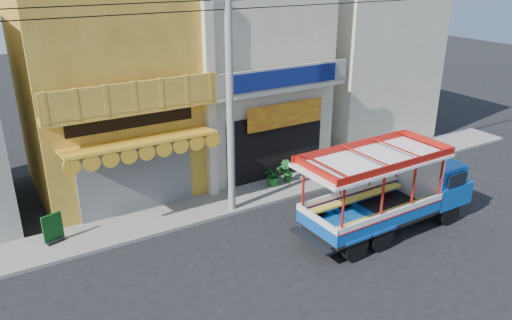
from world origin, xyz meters
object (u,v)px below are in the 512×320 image
Objects in this scene: utility_pole at (233,78)px; potted_plant_a at (273,175)px; songthaew_truck at (398,188)px; potted_plant_b at (287,171)px; green_sign at (53,230)px; potted_plant_c at (320,160)px.

utility_pole is 31.94× the size of potted_plant_a.
utility_pole is at bearing 136.79° from songthaew_truck.
songthaew_truck is at bearing 159.45° from potted_plant_b.
green_sign is (-6.31, 0.91, -4.49)m from utility_pole.
green_sign is at bearing 56.38° from potted_plant_b.
potted_plant_a is 0.95× the size of potted_plant_b.
potted_plant_b is 1.04× the size of potted_plant_c.
potted_plant_a is 0.99× the size of potted_plant_c.
songthaew_truck is 11.62m from green_sign.
utility_pole is 31.71× the size of potted_plant_c.
potted_plant_b is (-1.20, 4.96, -0.91)m from songthaew_truck.
utility_pole reaches higher than potted_plant_a.
songthaew_truck reaches higher than potted_plant_b.
green_sign is at bearing 171.78° from utility_pole.
potted_plant_c is (1.98, 0.30, -0.02)m from potted_plant_b.
potted_plant_c reaches higher than potted_plant_a.
green_sign is 1.16× the size of potted_plant_a.
utility_pole is at bearing 171.57° from potted_plant_a.
potted_plant_b is at bearing -81.62° from potted_plant_c.
songthaew_truck is at bearing -8.60° from potted_plant_c.
songthaew_truck reaches higher than potted_plant_a.
utility_pole reaches higher than potted_plant_c.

